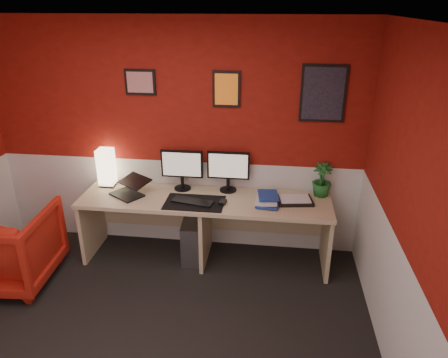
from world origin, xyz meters
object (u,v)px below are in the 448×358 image
at_px(shoji_lamp, 107,168).
at_px(zen_tray, 295,200).
at_px(laptop, 126,186).
at_px(monitor_right, 228,165).
at_px(armchair, 8,246).
at_px(pc_tower, 193,239).
at_px(potted_plant, 322,180).
at_px(desk, 205,229).
at_px(monitor_left, 182,164).

distance_m(shoji_lamp, zen_tray, 2.06).
height_order(laptop, monitor_right, monitor_right).
xyz_separation_m(monitor_right, armchair, (-2.09, -0.84, -0.63)).
height_order(pc_tower, armchair, armchair).
relative_size(potted_plant, armchair, 0.42).
relative_size(desk, monitor_left, 4.48).
relative_size(monitor_left, armchair, 0.67).
bearing_deg(shoji_lamp, zen_tray, -4.53).
distance_m(laptop, armchair, 1.28).
bearing_deg(shoji_lamp, potted_plant, 0.64).
relative_size(laptop, monitor_left, 0.57).
height_order(desk, armchair, armchair).
bearing_deg(potted_plant, laptop, -172.72).
distance_m(desk, potted_plant, 1.33).
bearing_deg(pc_tower, shoji_lamp, 164.97).
bearing_deg(armchair, shoji_lamp, -136.60).
xyz_separation_m(zen_tray, potted_plant, (0.27, 0.19, 0.16)).
relative_size(shoji_lamp, zen_tray, 1.14).
xyz_separation_m(desk, potted_plant, (1.19, 0.23, 0.54)).
bearing_deg(laptop, zen_tray, 36.82).
xyz_separation_m(shoji_lamp, laptop, (0.29, -0.23, -0.09)).
bearing_deg(potted_plant, zen_tray, -145.48).
height_order(desk, pc_tower, desk).
relative_size(laptop, armchair, 0.38).
relative_size(shoji_lamp, potted_plant, 1.11).
relative_size(laptop, zen_tray, 0.94).
bearing_deg(shoji_lamp, monitor_right, 1.05).
height_order(shoji_lamp, monitor_right, monitor_right).
bearing_deg(monitor_left, zen_tray, -7.94).
distance_m(shoji_lamp, armchair, 1.23).
height_order(desk, zen_tray, zen_tray).
bearing_deg(desk, potted_plant, 10.97).
bearing_deg(armchair, monitor_right, -161.92).
bearing_deg(potted_plant, armchair, -164.69).
xyz_separation_m(potted_plant, pc_tower, (-1.34, -0.21, -0.68)).
bearing_deg(desk, laptop, -178.16).
relative_size(shoji_lamp, pc_tower, 0.89).
xyz_separation_m(shoji_lamp, zen_tray, (2.04, -0.16, -0.18)).
height_order(zen_tray, pc_tower, zen_tray).
distance_m(monitor_right, potted_plant, 0.98).
bearing_deg(armchair, potted_plant, -168.47).
xyz_separation_m(monitor_left, armchair, (-1.59, -0.82, -0.63)).
xyz_separation_m(monitor_left, monitor_right, (0.50, 0.02, 0.00)).
distance_m(pc_tower, armchair, 1.84).
height_order(monitor_left, zen_tray, monitor_left).
bearing_deg(laptop, monitor_left, 58.08).
relative_size(shoji_lamp, armchair, 0.46).
xyz_separation_m(pc_tower, armchair, (-1.73, -0.63, 0.17)).
bearing_deg(desk, monitor_right, 46.72).
bearing_deg(shoji_lamp, monitor_left, 0.39).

